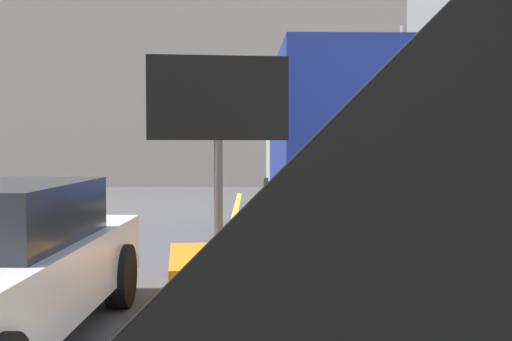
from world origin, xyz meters
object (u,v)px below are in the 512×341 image
Objects in this scene: highway_guide_sign at (375,83)px; traffic_cone_mid_lane at (260,332)px; arrow_board_trailer at (218,252)px; box_truck at (334,140)px.

highway_guide_sign reaches higher than traffic_cone_mid_lane.
traffic_cone_mid_lane is at bearing -80.65° from arrow_board_trailer.
traffic_cone_mid_lane is (-1.58, -7.90, -1.45)m from box_truck.
highway_guide_sign is (1.83, 5.34, 1.64)m from box_truck.
highway_guide_sign reaches higher than box_truck.
traffic_cone_mid_lane is (-3.41, -13.24, -3.08)m from highway_guide_sign.
highway_guide_sign is at bearing 70.12° from arrow_board_trailer.
highway_guide_sign is at bearing 75.58° from traffic_cone_mid_lane.
arrow_board_trailer reaches higher than traffic_cone_mid_lane.
box_truck is 11.15× the size of traffic_cone_mid_lane.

